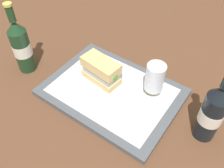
% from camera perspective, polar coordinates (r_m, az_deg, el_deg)
% --- Properties ---
extents(ground_plane, '(3.00, 3.00, 0.00)m').
position_cam_1_polar(ground_plane, '(0.85, 0.00, -2.32)').
color(ground_plane, brown).
extents(tray, '(0.44, 0.32, 0.02)m').
position_cam_1_polar(tray, '(0.84, 0.00, -1.87)').
color(tray, '#4C5156').
rests_on(tray, ground_plane).
extents(placemat, '(0.38, 0.27, 0.00)m').
position_cam_1_polar(placemat, '(0.83, 0.00, -1.39)').
color(placemat, silver).
rests_on(placemat, tray).
extents(plate, '(0.19, 0.19, 0.01)m').
position_cam_1_polar(plate, '(0.85, -2.45, 0.73)').
color(plate, white).
rests_on(plate, placemat).
extents(sandwich, '(0.14, 0.08, 0.08)m').
position_cam_1_polar(sandwich, '(0.82, -2.38, 3.07)').
color(sandwich, tan).
rests_on(sandwich, plate).
extents(beer_glass, '(0.06, 0.06, 0.12)m').
position_cam_1_polar(beer_glass, '(0.78, 9.82, 1.03)').
color(beer_glass, silver).
rests_on(beer_glass, placemat).
extents(napkin_folded, '(0.09, 0.07, 0.01)m').
position_cam_1_polar(napkin_folded, '(0.75, 3.72, -9.14)').
color(napkin_folded, white).
rests_on(napkin_folded, placemat).
extents(beer_bottle, '(0.07, 0.07, 0.27)m').
position_cam_1_polar(beer_bottle, '(0.72, 22.21, -6.05)').
color(beer_bottle, black).
rests_on(beer_bottle, ground_plane).
extents(second_bottle, '(0.07, 0.07, 0.27)m').
position_cam_1_polar(second_bottle, '(0.93, -20.24, 8.26)').
color(second_bottle, '#19381E').
rests_on(second_bottle, ground_plane).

